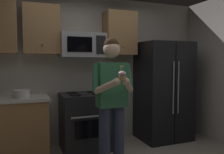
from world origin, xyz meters
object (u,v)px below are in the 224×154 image
at_px(oven_range, 85,121).
at_px(person, 112,96).
at_px(refrigerator, 163,91).
at_px(bowl_large_white, 22,93).
at_px(cupcake, 122,75).
at_px(microwave, 82,45).

bearing_deg(oven_range, person, -81.02).
bearing_deg(refrigerator, bowl_large_white, 179.66).
bearing_deg(oven_range, bowl_large_white, -178.53).
height_order(oven_range, bowl_large_white, bowl_large_white).
height_order(oven_range, cupcake, cupcake).
bearing_deg(bowl_large_white, cupcake, -47.05).
relative_size(bowl_large_white, person, 0.14).
distance_m(oven_range, person, 1.04).
height_order(refrigerator, bowl_large_white, refrigerator).
relative_size(microwave, person, 0.42).
relative_size(oven_range, microwave, 1.26).
distance_m(microwave, person, 1.24).
relative_size(oven_range, refrigerator, 0.52).
height_order(oven_range, person, person).
bearing_deg(refrigerator, oven_range, 178.50).
bearing_deg(cupcake, person, 90.00).
height_order(microwave, bowl_large_white, microwave).
height_order(bowl_large_white, person, person).
height_order(person, cupcake, person).
distance_m(microwave, bowl_large_white, 1.22).
distance_m(refrigerator, cupcake, 1.84).
bearing_deg(cupcake, microwave, 95.98).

